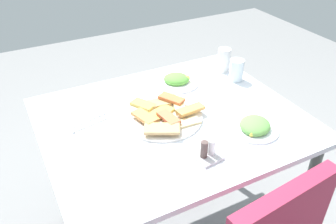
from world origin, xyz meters
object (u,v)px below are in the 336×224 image
Objects in this scene: fork at (88,120)px; salad_plate_rice at (177,80)px; soda_can at (224,60)px; dining_table at (172,134)px; salad_plate_greens at (255,127)px; drinking_glass at (236,70)px; condiment_caddy at (207,153)px; pide_platter at (163,115)px; paper_napkin at (89,123)px; spoon at (90,124)px.

salad_plate_rice is at bearing 179.77° from fork.
fork is at bearing 9.30° from soda_can.
dining_table is 8.76× the size of soda_can.
salad_plate_greens is 0.88× the size of salad_plate_rice.
soda_can is at bearing -177.93° from salad_plate_rice.
soda_can is at bearing -91.99° from drinking_glass.
condiment_caddy reaches higher than dining_table.
salad_plate_greens is at bearing 100.73° from salad_plate_rice.
soda_can reaches higher than condiment_caddy.
soda_can is 0.71m from condiment_caddy.
soda_can is at bearing -152.42° from pide_platter.
salad_plate_rice is (-0.19, -0.24, 0.00)m from pide_platter.
salad_plate_greens is 1.92× the size of condiment_caddy.
spoon is at bearing 90.00° from paper_napkin.
paper_napkin is at bearing -101.38° from spoon.
salad_plate_greens is 0.67m from paper_napkin.
soda_can reaches higher than salad_plate_rice.
dining_table is 10.70× the size of condiment_caddy.
pide_platter is at bearing 143.27° from fork.
salad_plate_rice is 1.41× the size of paper_napkin.
spoon is (0.48, 0.15, -0.01)m from salad_plate_rice.
dining_table is 6.60× the size of spoon.
pide_platter reaches higher than spoon.
salad_plate_rice is (0.09, -0.48, -0.00)m from salad_plate_greens.
condiment_caddy is (-0.03, 0.30, 0.01)m from pide_platter.
drinking_glass is at bearing 159.51° from salad_plate_rice.
fork and spoon have the same top height.
salad_plate_rice is at bearing -174.02° from spoon.
spoon is 0.50m from condiment_caddy.
salad_plate_rice reaches higher than dining_table.
salad_plate_rice is 1.78× the size of soda_can.
paper_napkin is (0.76, 0.03, -0.05)m from drinking_glass.
paper_napkin reaches higher than dining_table.
paper_napkin is 0.51m from condiment_caddy.
drinking_glass reaches higher than dining_table.
salad_plate_rice is at bearing -122.40° from dining_table.
dining_table is at bearing 159.50° from paper_napkin.
spoon is (0.00, 0.04, 0.00)m from fork.
pide_platter is 0.31m from fork.
pide_platter is at bearing 15.92° from drinking_glass.
paper_napkin is at bearing 15.39° from salad_plate_rice.
paper_napkin is (0.48, 0.13, -0.01)m from salad_plate_rice.
pide_platter is at bearing 27.58° from soda_can.
dining_table is at bearing 155.43° from pide_platter.
salad_plate_rice is 0.50m from fork.
pide_platter is 2.12× the size of fork.
salad_plate_greens is at bearing 148.61° from paper_napkin.
dining_table is at bearing 150.98° from spoon.
soda_can is 1.12× the size of drinking_glass.
drinking_glass reaches higher than condiment_caddy.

